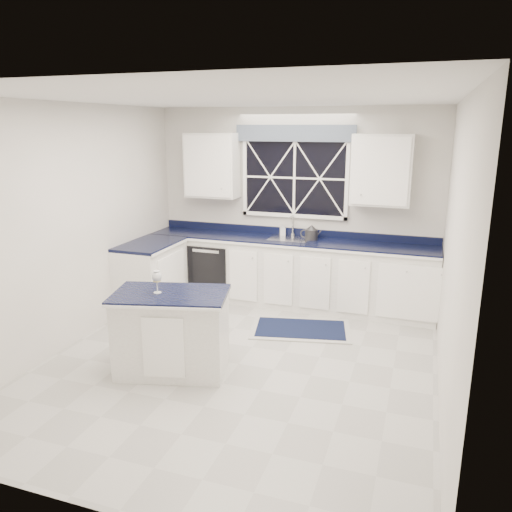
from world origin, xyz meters
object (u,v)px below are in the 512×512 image
at_px(faucet, 292,225).
at_px(island, 172,332).
at_px(kettle, 311,233).
at_px(dishwasher, 216,269).
at_px(soap_bottle, 283,230).
at_px(wine_glass, 157,278).

distance_m(faucet, island, 2.65).
xyz_separation_m(faucet, kettle, (0.30, -0.12, -0.06)).
xyz_separation_m(dishwasher, soap_bottle, (0.95, 0.22, 0.61)).
xyz_separation_m(dishwasher, island, (0.51, -2.30, 0.01)).
xyz_separation_m(kettle, wine_glass, (-1.00, -2.41, -0.03)).
bearing_deg(wine_glass, dishwasher, 99.56).
height_order(dishwasher, island, island).
relative_size(dishwasher, wine_glass, 3.58).
relative_size(faucet, island, 0.24).
xyz_separation_m(island, soap_bottle, (0.44, 2.52, 0.60)).
bearing_deg(kettle, soap_bottle, 148.33).
height_order(kettle, wine_glass, kettle).
height_order(dishwasher, faucet, faucet).
distance_m(island, kettle, 2.61).
distance_m(dishwasher, soap_bottle, 1.15).
distance_m(dishwasher, island, 2.35).
xyz_separation_m(faucet, island, (-0.59, -2.49, -0.68)).
distance_m(dishwasher, kettle, 1.53).
bearing_deg(wine_glass, kettle, 67.43).
bearing_deg(faucet, kettle, -21.80).
height_order(dishwasher, soap_bottle, soap_bottle).
xyz_separation_m(kettle, soap_bottle, (-0.45, 0.14, -0.01)).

